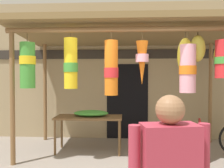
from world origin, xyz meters
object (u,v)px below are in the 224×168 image
(flower_heap_on_table, at_px, (92,113))
(display_table, at_px, (89,120))
(wicker_basket_by_table, at_px, (140,147))
(folding_chair, at_px, (194,137))

(flower_heap_on_table, bearing_deg, display_table, -133.96)
(wicker_basket_by_table, bearing_deg, display_table, -177.72)
(display_table, xyz_separation_m, wicker_basket_by_table, (1.14, 0.05, -0.59))
(flower_heap_on_table, bearing_deg, folding_chair, -17.61)
(display_table, bearing_deg, flower_heap_on_table, 46.04)
(flower_heap_on_table, xyz_separation_m, wicker_basket_by_table, (1.08, -0.01, -0.74))
(display_table, distance_m, folding_chair, 2.21)
(display_table, relative_size, wicker_basket_by_table, 4.01)
(flower_heap_on_table, height_order, folding_chair, flower_heap_on_table)
(display_table, relative_size, flower_heap_on_table, 1.89)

